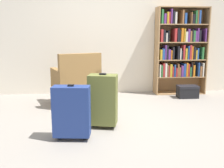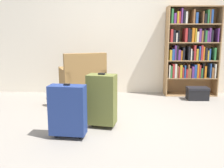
% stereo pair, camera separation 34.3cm
% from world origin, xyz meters
% --- Properties ---
extents(ground_plane, '(9.31, 9.31, 0.00)m').
position_xyz_m(ground_plane, '(0.00, 0.00, 0.00)').
color(ground_plane, gray).
extents(back_wall, '(5.32, 0.10, 2.60)m').
position_xyz_m(back_wall, '(0.00, 2.06, 1.30)').
color(back_wall, beige).
rests_on(back_wall, ground).
extents(bookshelf, '(1.01, 0.33, 1.72)m').
position_xyz_m(bookshelf, '(1.44, 1.83, 0.92)').
color(bookshelf, '#A87F51').
rests_on(bookshelf, ground).
extents(armchair, '(0.90, 0.90, 0.90)m').
position_xyz_m(armchair, '(-0.61, 1.15, 0.32)').
color(armchair, olive).
rests_on(armchair, ground).
extents(mug, '(0.12, 0.08, 0.10)m').
position_xyz_m(mug, '(-0.12, 1.10, 0.05)').
color(mug, '#1E7F4C').
rests_on(mug, ground).
extents(storage_box, '(0.39, 0.24, 0.24)m').
position_xyz_m(storage_box, '(1.50, 1.43, 0.13)').
color(storage_box, black).
rests_on(storage_box, ground).
extents(suitcase_olive, '(0.40, 0.31, 0.72)m').
position_xyz_m(suitcase_olive, '(-0.20, -0.02, 0.37)').
color(suitcase_olive, brown).
rests_on(suitcase_olive, ground).
extents(suitcase_navy_blue, '(0.44, 0.24, 0.65)m').
position_xyz_m(suitcase_navy_blue, '(-0.58, -0.39, 0.34)').
color(suitcase_navy_blue, navy).
rests_on(suitcase_navy_blue, ground).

